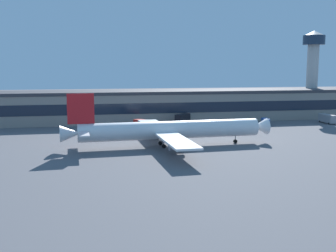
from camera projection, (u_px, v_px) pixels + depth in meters
ground_plane at (191, 143)px, 114.38m from camera, size 600.00×600.00×0.00m
terminal_building at (159, 105)px, 162.59m from camera, size 190.04×20.32×12.13m
airliner at (168, 130)px, 109.20m from camera, size 57.45×49.43×14.68m
control_tower at (313, 64)px, 177.57m from camera, size 9.35×9.35×36.97m
stair_truck at (142, 124)px, 138.56m from camera, size 5.60×6.19×3.55m
crew_van at (265, 121)px, 149.96m from camera, size 3.22×5.54×2.55m
fuel_truck at (328, 118)px, 155.10m from camera, size 2.84×8.41×3.35m
catering_truck at (183, 119)px, 150.11m from camera, size 6.84×7.01×4.15m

